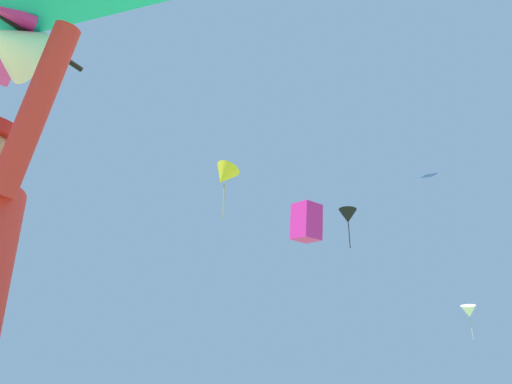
# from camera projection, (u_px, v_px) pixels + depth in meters

# --- Properties ---
(distant_kite_black_overhead_distant) EXTENTS (1.79, 1.76, 3.02)m
(distant_kite_black_overhead_distant) POSITION_uv_depth(u_px,v_px,m) (348.00, 216.00, 37.86)
(distant_kite_black_overhead_distant) COLOR black
(distant_kite_white_high_right) EXTENTS (1.04, 1.16, 2.19)m
(distant_kite_white_high_right) POSITION_uv_depth(u_px,v_px,m) (469.00, 311.00, 31.12)
(distant_kite_white_high_right) COLOR white
(distant_kite_magenta_mid_right) EXTENTS (1.14, 1.09, 1.35)m
(distant_kite_magenta_mid_right) POSITION_uv_depth(u_px,v_px,m) (306.00, 222.00, 17.63)
(distant_kite_magenta_mid_right) COLOR #DB2393
(distant_kite_blue_mid_left) EXTENTS (0.66, 0.66, 0.20)m
(distant_kite_blue_mid_left) POSITION_uv_depth(u_px,v_px,m) (429.00, 175.00, 20.44)
(distant_kite_blue_mid_left) COLOR blue
(distant_kite_yellow_low_right) EXTENTS (1.40, 1.39, 2.34)m
(distant_kite_yellow_low_right) POSITION_uv_depth(u_px,v_px,m) (224.00, 176.00, 19.75)
(distant_kite_yellow_low_right) COLOR yellow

